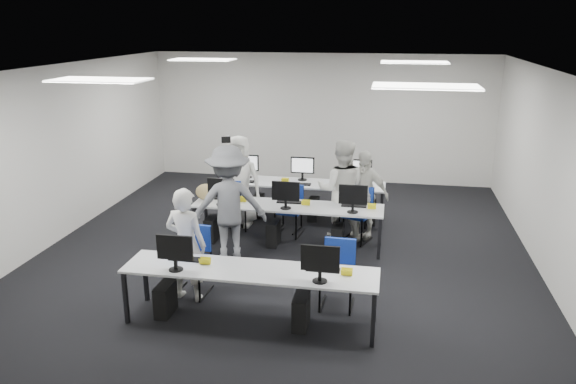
% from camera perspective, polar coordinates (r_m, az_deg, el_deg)
% --- Properties ---
extents(room, '(9.00, 9.02, 3.00)m').
position_cam_1_polar(room, '(9.03, -0.26, 2.91)').
color(room, black).
rests_on(room, ground).
extents(ceiling_panels, '(5.20, 4.60, 0.02)m').
position_cam_1_polar(ceiling_panels, '(8.79, -0.28, 12.35)').
color(ceiling_panels, white).
rests_on(ceiling_panels, room).
extents(desk_front, '(3.20, 0.70, 0.73)m').
position_cam_1_polar(desk_front, '(7.09, -3.88, -8.22)').
color(desk_front, silver).
rests_on(desk_front, ground).
extents(desk_mid, '(3.20, 0.70, 0.73)m').
position_cam_1_polar(desk_mid, '(9.45, -0.03, -1.62)').
color(desk_mid, silver).
rests_on(desk_mid, ground).
extents(desk_back, '(3.20, 0.70, 0.73)m').
position_cam_1_polar(desk_back, '(10.77, 1.32, 0.71)').
color(desk_back, silver).
rests_on(desk_back, ground).
extents(equipment_front, '(2.51, 0.41, 1.19)m').
position_cam_1_polar(equipment_front, '(7.26, -5.36, -10.45)').
color(equipment_front, '#0C249E').
rests_on(equipment_front, desk_front).
extents(equipment_mid, '(2.91, 0.41, 1.19)m').
position_cam_1_polar(equipment_mid, '(9.57, -1.18, -3.42)').
color(equipment_mid, white).
rests_on(equipment_mid, desk_mid).
extents(equipment_back, '(2.91, 0.41, 1.19)m').
position_cam_1_polar(equipment_back, '(10.85, 2.32, -0.95)').
color(equipment_back, white).
rests_on(equipment_back, desk_back).
extents(chair_0, '(0.50, 0.54, 0.95)m').
position_cam_1_polar(chair_0, '(8.08, -9.73, -8.11)').
color(chair_0, navy).
rests_on(chair_0, ground).
extents(chair_1, '(0.46, 0.50, 0.90)m').
position_cam_1_polar(chair_1, '(7.66, 5.04, -9.52)').
color(chair_1, navy).
rests_on(chair_1, ground).
extents(chair_2, '(0.53, 0.56, 0.87)m').
position_cam_1_polar(chair_2, '(10.43, -5.42, -2.24)').
color(chair_2, navy).
rests_on(chair_2, ground).
extents(chair_3, '(0.49, 0.53, 0.89)m').
position_cam_1_polar(chair_3, '(10.09, 0.14, -2.80)').
color(chair_3, navy).
rests_on(chair_3, ground).
extents(chair_4, '(0.61, 0.63, 0.94)m').
position_cam_1_polar(chair_4, '(9.88, 6.95, -3.26)').
color(chair_4, navy).
rests_on(chair_4, ground).
extents(chair_5, '(0.54, 0.57, 0.91)m').
position_cam_1_polar(chair_5, '(10.64, -5.31, -1.77)').
color(chair_5, navy).
rests_on(chair_5, ground).
extents(chair_6, '(0.50, 0.52, 0.84)m').
position_cam_1_polar(chair_6, '(10.29, -0.03, -2.49)').
color(chair_6, navy).
rests_on(chair_6, ground).
extents(chair_7, '(0.45, 0.49, 0.88)m').
position_cam_1_polar(chair_7, '(10.15, 6.74, -2.81)').
color(chair_7, navy).
rests_on(chair_7, ground).
extents(handbag, '(0.37, 0.26, 0.28)m').
position_cam_1_polar(handbag, '(9.78, -8.37, 0.01)').
color(handbag, '#9D8A51').
rests_on(handbag, desk_mid).
extents(student_0, '(0.64, 0.47, 1.60)m').
position_cam_1_polar(student_0, '(7.74, -10.32, -5.27)').
color(student_0, silver).
rests_on(student_0, ground).
extents(student_1, '(0.88, 0.70, 1.77)m').
position_cam_1_polar(student_1, '(9.79, 5.45, 0.22)').
color(student_1, silver).
rests_on(student_1, ground).
extents(student_2, '(0.84, 0.55, 1.71)m').
position_cam_1_polar(student_2, '(10.44, -4.99, 1.12)').
color(student_2, silver).
rests_on(student_2, ground).
extents(student_3, '(0.99, 0.61, 1.57)m').
position_cam_1_polar(student_3, '(9.94, 7.62, -0.21)').
color(student_3, silver).
rests_on(student_3, ground).
extents(photographer, '(1.37, 1.06, 1.87)m').
position_cam_1_polar(photographer, '(8.90, -6.05, -1.18)').
color(photographer, slate).
rests_on(photographer, ground).
extents(dslr_camera, '(0.19, 0.22, 0.10)m').
position_cam_1_polar(dslr_camera, '(8.82, -6.33, 5.34)').
color(dslr_camera, black).
rests_on(dslr_camera, photographer).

